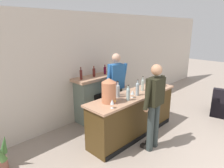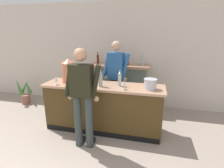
{
  "view_description": "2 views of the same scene",
  "coord_description": "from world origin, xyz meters",
  "px_view_note": "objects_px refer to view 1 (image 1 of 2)",
  "views": [
    {
      "loc": [
        -3.39,
        -0.02,
        2.39
      ],
      "look_at": [
        -0.34,
        2.96,
        1.17
      ],
      "focal_mm": 32.0,
      "sensor_mm": 36.0,
      "label": 1
    },
    {
      "loc": [
        0.87,
        -0.63,
        1.96
      ],
      "look_at": [
        0.01,
        2.87,
        0.9
      ],
      "focal_mm": 28.0,
      "sensor_mm": 36.0,
      "label": 2
    }
  ],
  "objects_px": {
    "wine_bottle_merlot_tall": "(137,88)",
    "wine_glass_near_bucket": "(112,102)",
    "fireplace_stone": "(100,96)",
    "person_bartender": "(116,86)",
    "ice_bucket_steel": "(159,82)",
    "wine_glass_front_left": "(133,93)",
    "wine_bottle_burgundy_dark": "(117,89)",
    "copper_dispenser": "(109,90)",
    "wine_bottle_rose_blush": "(128,94)",
    "wine_glass_front_right": "(153,87)",
    "wine_bottle_port_short": "(143,84)",
    "wine_bottle_cabernet_heavy": "(118,90)",
    "person_customer": "(154,104)"
  },
  "relations": [
    {
      "from": "copper_dispenser",
      "to": "wine_bottle_cabernet_heavy",
      "type": "height_order",
      "value": "copper_dispenser"
    },
    {
      "from": "fireplace_stone",
      "to": "person_bartender",
      "type": "distance_m",
      "value": 0.71
    },
    {
      "from": "fireplace_stone",
      "to": "wine_glass_front_left",
      "type": "bearing_deg",
      "value": -102.38
    },
    {
      "from": "person_bartender",
      "to": "wine_bottle_burgundy_dark",
      "type": "height_order",
      "value": "person_bartender"
    },
    {
      "from": "wine_glass_front_right",
      "to": "fireplace_stone",
      "type": "bearing_deg",
      "value": 103.65
    },
    {
      "from": "wine_bottle_burgundy_dark",
      "to": "copper_dispenser",
      "type": "bearing_deg",
      "value": -157.42
    },
    {
      "from": "ice_bucket_steel",
      "to": "wine_glass_front_left",
      "type": "distance_m",
      "value": 1.11
    },
    {
      "from": "wine_bottle_burgundy_dark",
      "to": "person_customer",
      "type": "bearing_deg",
      "value": -80.57
    },
    {
      "from": "ice_bucket_steel",
      "to": "copper_dispenser",
      "type": "bearing_deg",
      "value": 176.85
    },
    {
      "from": "person_bartender",
      "to": "wine_glass_near_bucket",
      "type": "height_order",
      "value": "person_bartender"
    },
    {
      "from": "wine_glass_front_left",
      "to": "wine_bottle_cabernet_heavy",
      "type": "bearing_deg",
      "value": 129.71
    },
    {
      "from": "wine_bottle_merlot_tall",
      "to": "wine_glass_front_left",
      "type": "xyz_separation_m",
      "value": [
        -0.18,
        -0.01,
        -0.05
      ]
    },
    {
      "from": "wine_bottle_cabernet_heavy",
      "to": "wine_glass_front_left",
      "type": "bearing_deg",
      "value": -50.29
    },
    {
      "from": "person_customer",
      "to": "wine_glass_front_right",
      "type": "height_order",
      "value": "person_customer"
    },
    {
      "from": "wine_glass_front_right",
      "to": "wine_glass_front_left",
      "type": "height_order",
      "value": "wine_glass_front_right"
    },
    {
      "from": "fireplace_stone",
      "to": "wine_bottle_port_short",
      "type": "height_order",
      "value": "fireplace_stone"
    },
    {
      "from": "wine_glass_front_left",
      "to": "person_bartender",
      "type": "bearing_deg",
      "value": 67.2
    },
    {
      "from": "ice_bucket_steel",
      "to": "wine_glass_front_right",
      "type": "distance_m",
      "value": 0.49
    },
    {
      "from": "fireplace_stone",
      "to": "wine_bottle_merlot_tall",
      "type": "distance_m",
      "value": 1.45
    },
    {
      "from": "fireplace_stone",
      "to": "wine_glass_front_right",
      "type": "bearing_deg",
      "value": -76.35
    },
    {
      "from": "wine_bottle_merlot_tall",
      "to": "wine_glass_front_right",
      "type": "distance_m",
      "value": 0.47
    },
    {
      "from": "person_customer",
      "to": "person_bartender",
      "type": "distance_m",
      "value": 1.31
    },
    {
      "from": "wine_glass_front_left",
      "to": "copper_dispenser",
      "type": "bearing_deg",
      "value": 163.93
    },
    {
      "from": "wine_glass_near_bucket",
      "to": "wine_glass_front_left",
      "type": "bearing_deg",
      "value": 7.71
    },
    {
      "from": "wine_bottle_rose_blush",
      "to": "wine_bottle_merlot_tall",
      "type": "relative_size",
      "value": 0.91
    },
    {
      "from": "person_bartender",
      "to": "copper_dispenser",
      "type": "height_order",
      "value": "person_bartender"
    },
    {
      "from": "person_bartender",
      "to": "ice_bucket_steel",
      "type": "bearing_deg",
      "value": -41.73
    },
    {
      "from": "wine_bottle_merlot_tall",
      "to": "wine_bottle_rose_blush",
      "type": "bearing_deg",
      "value": -171.83
    },
    {
      "from": "ice_bucket_steel",
      "to": "wine_bottle_burgundy_dark",
      "type": "xyz_separation_m",
      "value": [
        -1.22,
        0.27,
        0.04
      ]
    },
    {
      "from": "fireplace_stone",
      "to": "wine_bottle_rose_blush",
      "type": "xyz_separation_m",
      "value": [
        -0.49,
        -1.39,
        0.52
      ]
    },
    {
      "from": "fireplace_stone",
      "to": "person_customer",
      "type": "relative_size",
      "value": 0.88
    },
    {
      "from": "ice_bucket_steel",
      "to": "wine_bottle_port_short",
      "type": "xyz_separation_m",
      "value": [
        -0.58,
        0.07,
        0.05
      ]
    },
    {
      "from": "fireplace_stone",
      "to": "person_bartender",
      "type": "height_order",
      "value": "person_bartender"
    },
    {
      "from": "copper_dispenser",
      "to": "ice_bucket_steel",
      "type": "bearing_deg",
      "value": -3.15
    },
    {
      "from": "person_bartender",
      "to": "copper_dispenser",
      "type": "bearing_deg",
      "value": -144.44
    },
    {
      "from": "person_bartender",
      "to": "wine_bottle_rose_blush",
      "type": "xyz_separation_m",
      "value": [
        -0.51,
        -0.81,
        0.12
      ]
    },
    {
      "from": "copper_dispenser",
      "to": "wine_glass_front_right",
      "type": "bearing_deg",
      "value": -10.72
    },
    {
      "from": "wine_bottle_port_short",
      "to": "wine_glass_front_right",
      "type": "height_order",
      "value": "wine_bottle_port_short"
    },
    {
      "from": "wine_bottle_rose_blush",
      "to": "wine_glass_near_bucket",
      "type": "distance_m",
      "value": 0.51
    },
    {
      "from": "wine_bottle_merlot_tall",
      "to": "wine_glass_near_bucket",
      "type": "relative_size",
      "value": 2.06
    },
    {
      "from": "fireplace_stone",
      "to": "wine_bottle_burgundy_dark",
      "type": "relative_size",
      "value": 4.8
    },
    {
      "from": "fireplace_stone",
      "to": "copper_dispenser",
      "type": "height_order",
      "value": "fireplace_stone"
    },
    {
      "from": "person_customer",
      "to": "wine_bottle_burgundy_dark",
      "type": "distance_m",
      "value": 0.87
    },
    {
      "from": "wine_bottle_burgundy_dark",
      "to": "wine_glass_front_left",
      "type": "relative_size",
      "value": 2.13
    },
    {
      "from": "wine_glass_front_right",
      "to": "wine_bottle_burgundy_dark",
      "type": "bearing_deg",
      "value": 151.97
    },
    {
      "from": "copper_dispenser",
      "to": "wine_bottle_rose_blush",
      "type": "xyz_separation_m",
      "value": [
        0.34,
        -0.19,
        -0.1
      ]
    },
    {
      "from": "copper_dispenser",
      "to": "wine_glass_front_right",
      "type": "distance_m",
      "value": 1.21
    },
    {
      "from": "wine_bottle_port_short",
      "to": "wine_bottle_burgundy_dark",
      "type": "bearing_deg",
      "value": 162.82
    },
    {
      "from": "wine_bottle_burgundy_dark",
      "to": "wine_glass_near_bucket",
      "type": "bearing_deg",
      "value": -144.27
    },
    {
      "from": "person_bartender",
      "to": "wine_bottle_burgundy_dark",
      "type": "distance_m",
      "value": 0.62
    }
  ]
}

